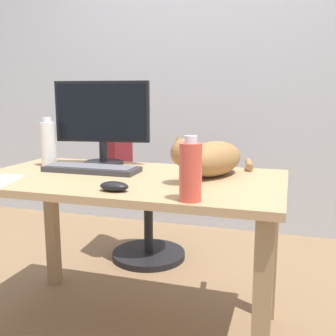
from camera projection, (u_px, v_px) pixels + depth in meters
ground_plane at (131, 329)px, 1.82m from camera, size 8.00×8.00×0.00m
back_wall at (205, 65)px, 3.06m from camera, size 6.00×0.04×2.60m
desk at (128, 201)px, 1.71m from camera, size 1.32×0.73×0.72m
office_chair at (141, 200)px, 2.58m from camera, size 0.48×0.48×0.91m
monitor at (102, 119)px, 1.97m from camera, size 0.48×0.20×0.41m
keyboard at (92, 169)px, 1.80m from camera, size 0.44×0.15×0.03m
cat at (211, 158)px, 1.68m from camera, size 0.31×0.57×0.20m
computer_mouse at (114, 186)px, 1.43m from camera, size 0.11×0.06×0.04m
water_bottle at (191, 171)px, 1.28m from camera, size 0.07×0.07×0.22m
spray_bottle at (48, 144)px, 1.93m from camera, size 0.08×0.08×0.24m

